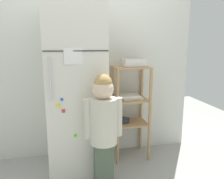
{
  "coord_description": "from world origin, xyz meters",
  "views": [
    {
      "loc": [
        -0.22,
        -2.38,
        1.39
      ],
      "look_at": [
        0.26,
        0.02,
        0.89
      ],
      "focal_mm": 35.54,
      "sensor_mm": 36.0,
      "label": 1
    }
  ],
  "objects_px": {
    "child_standing": "(103,121)",
    "pantry_shelf_unit": "(130,104)",
    "fruit_bin": "(133,63)",
    "refrigerator": "(76,88)"
  },
  "relations": [
    {
      "from": "child_standing",
      "to": "pantry_shelf_unit",
      "type": "distance_m",
      "value": 0.69
    },
    {
      "from": "pantry_shelf_unit",
      "to": "fruit_bin",
      "type": "height_order",
      "value": "fruit_bin"
    },
    {
      "from": "child_standing",
      "to": "pantry_shelf_unit",
      "type": "bearing_deg",
      "value": 52.88
    },
    {
      "from": "refrigerator",
      "to": "child_standing",
      "type": "distance_m",
      "value": 0.54
    },
    {
      "from": "child_standing",
      "to": "fruit_bin",
      "type": "xyz_separation_m",
      "value": [
        0.45,
        0.54,
        0.49
      ]
    },
    {
      "from": "refrigerator",
      "to": "child_standing",
      "type": "height_order",
      "value": "refrigerator"
    },
    {
      "from": "refrigerator",
      "to": "pantry_shelf_unit",
      "type": "xyz_separation_m",
      "value": [
        0.64,
        0.12,
        -0.24
      ]
    },
    {
      "from": "child_standing",
      "to": "fruit_bin",
      "type": "bearing_deg",
      "value": 50.5
    },
    {
      "from": "fruit_bin",
      "to": "child_standing",
      "type": "bearing_deg",
      "value": -129.5
    },
    {
      "from": "refrigerator",
      "to": "fruit_bin",
      "type": "distance_m",
      "value": 0.73
    }
  ]
}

